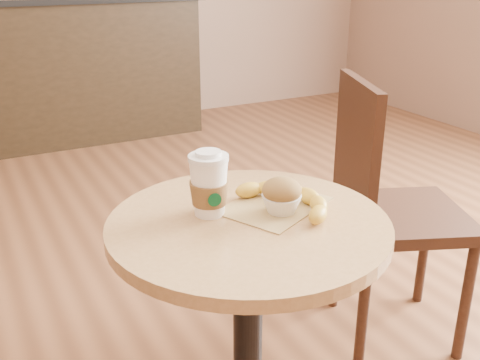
% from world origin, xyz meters
% --- Properties ---
extents(cafe_table, '(0.63, 0.63, 0.75)m').
position_xyz_m(cafe_table, '(-0.10, -0.11, 0.50)').
color(cafe_table, black).
rests_on(cafe_table, ground).
extents(chair_right, '(0.54, 0.54, 0.93)m').
position_xyz_m(chair_right, '(0.61, 0.21, 0.51)').
color(chair_right, '#331C11').
rests_on(chair_right, ground).
extents(service_counter, '(2.30, 0.65, 1.04)m').
position_xyz_m(service_counter, '(0.00, 3.18, 0.52)').
color(service_counter, black).
rests_on(service_counter, ground).
extents(kraft_bag, '(0.29, 0.27, 0.00)m').
position_xyz_m(kraft_bag, '(-0.01, -0.08, 0.75)').
color(kraft_bag, '#A58650').
rests_on(kraft_bag, cafe_table).
extents(coffee_cup, '(0.09, 0.09, 0.15)m').
position_xyz_m(coffee_cup, '(-0.16, -0.05, 0.82)').
color(coffee_cup, white).
rests_on(coffee_cup, cafe_table).
extents(muffin, '(0.09, 0.09, 0.08)m').
position_xyz_m(muffin, '(-0.02, -0.12, 0.79)').
color(muffin, silver).
rests_on(muffin, kraft_bag).
extents(banana, '(0.23, 0.30, 0.04)m').
position_xyz_m(banana, '(0.01, -0.10, 0.77)').
color(banana, gold).
rests_on(banana, kraft_bag).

